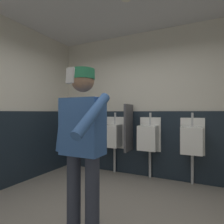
# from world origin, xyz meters

# --- Properties ---
(wall_back) EXTENTS (4.49, 0.12, 2.83)m
(wall_back) POSITION_xyz_m (0.00, 1.96, 1.42)
(wall_back) COLOR beige
(wall_back) RESTS_ON ground_plane
(wainscot_band_back) EXTENTS (3.89, 0.03, 1.27)m
(wainscot_band_back) POSITION_xyz_m (0.00, 1.89, 0.63)
(wainscot_band_back) COLOR #19232D
(wainscot_band_back) RESTS_ON ground_plane
(urinal_left) EXTENTS (0.40, 0.34, 1.24)m
(urinal_left) POSITION_xyz_m (-0.68, 1.74, 0.78)
(urinal_left) COLOR white
(urinal_left) RESTS_ON ground_plane
(urinal_middle) EXTENTS (0.40, 0.34, 1.24)m
(urinal_middle) POSITION_xyz_m (0.07, 1.74, 0.78)
(urinal_middle) COLOR white
(urinal_middle) RESTS_ON ground_plane
(urinal_right) EXTENTS (0.40, 0.34, 1.24)m
(urinal_right) POSITION_xyz_m (0.82, 1.74, 0.78)
(urinal_right) COLOR white
(urinal_right) RESTS_ON ground_plane
(privacy_divider_panel) EXTENTS (0.04, 0.40, 0.90)m
(privacy_divider_panel) POSITION_xyz_m (-0.31, 1.67, 0.95)
(privacy_divider_panel) COLOR #4C4C51
(person) EXTENTS (0.63, 0.60, 1.67)m
(person) POSITION_xyz_m (-0.05, -0.23, 0.99)
(person) COLOR #2D3342
(person) RESTS_ON ground_plane
(cell_phone) EXTENTS (0.06, 0.04, 0.11)m
(cell_phone) POSITION_xyz_m (0.20, -0.73, 1.50)
(cell_phone) COLOR silver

